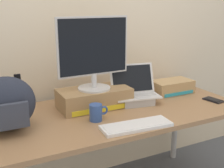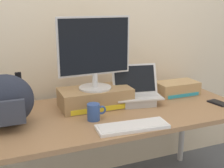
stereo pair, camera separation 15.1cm
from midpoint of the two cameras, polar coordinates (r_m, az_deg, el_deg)
name	(u,v)px [view 2 (the right image)]	position (r m, az deg, el deg)	size (l,w,h in m)	color
back_wall	(88,18)	(2.25, -2.89, 12.88)	(7.00, 0.10, 2.60)	beige
desk	(112,120)	(1.93, 2.25, -7.09)	(1.76, 0.79, 0.73)	#99704C
toner_box_yellow	(95,98)	(1.96, -1.13, -2.71)	(0.48, 0.25, 0.13)	#9E7A51
desktop_monitor	(95,52)	(1.88, -1.16, 6.30)	(0.49, 0.22, 0.48)	silver
open_laptop	(137,96)	(2.04, 7.02, -2.34)	(0.36, 0.27, 0.26)	#ADADB2
external_keyboard	(132,126)	(1.65, 6.62, -8.37)	(0.42, 0.17, 0.02)	white
messenger_backpack	(5,101)	(1.71, -18.02, -3.22)	(0.32, 0.28, 0.30)	#232838
coffee_mug	(94,112)	(1.74, -1.10, -5.57)	(0.12, 0.08, 0.10)	#2D4C93
cell_phone	(218,103)	(2.19, 22.11, -3.48)	(0.10, 0.15, 0.01)	black
toner_box_cyan	(177,88)	(2.29, 14.54, -0.82)	(0.32, 0.18, 0.10)	tan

